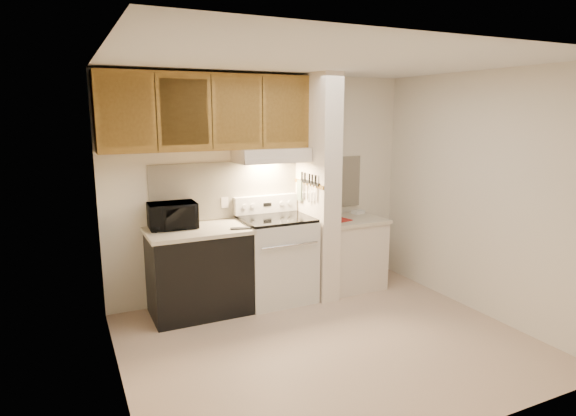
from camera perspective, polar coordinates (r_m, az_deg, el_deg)
floor at (r=4.63m, az=4.69°, el=-15.50°), size 3.60×3.60×0.00m
ceiling at (r=4.16m, az=5.26°, el=16.98°), size 3.60×3.60×0.00m
wall_back at (r=5.54m, az=-2.89°, el=2.62°), size 3.60×2.50×0.02m
wall_left at (r=3.67m, az=-20.10°, el=-2.55°), size 0.02×3.00×2.50m
wall_right at (r=5.35m, az=21.86°, el=1.49°), size 0.02×3.00×2.50m
backsplash at (r=5.54m, az=-2.84°, el=2.45°), size 2.60×0.02×0.63m
range_body at (r=5.41m, az=-1.40°, el=-6.18°), size 0.76×0.65×0.92m
oven_window at (r=5.13m, az=0.05°, el=-6.71°), size 0.50×0.01×0.30m
oven_handle at (r=5.03m, az=0.24°, el=-4.45°), size 0.65×0.02×0.02m
cooktop at (r=5.29m, az=-1.42°, el=-1.27°), size 0.74×0.64×0.03m
range_backguard at (r=5.52m, az=-2.63°, el=0.48°), size 0.76×0.08×0.20m
range_display at (r=5.49m, az=-2.46°, el=0.41°), size 0.10×0.01×0.04m
range_knob_left_outer at (r=5.38m, az=-5.19°, el=0.16°), size 0.05×0.02×0.05m
range_knob_left_inner at (r=5.42m, az=-4.20°, el=0.25°), size 0.05×0.02×0.05m
range_knob_right_inner at (r=5.55m, az=-0.74°, el=0.55°), size 0.05×0.02×0.05m
range_knob_right_outer at (r=5.60m, az=0.19°, el=0.63°), size 0.05×0.02×0.05m
dishwasher_front at (r=5.15m, az=-10.49°, el=-7.57°), size 1.00×0.63×0.87m
left_countertop at (r=5.03m, az=-10.68°, el=-2.66°), size 1.04×0.67×0.04m
spoon_rest at (r=4.95m, az=-5.61°, el=-2.41°), size 0.22×0.11×0.01m
teal_jar at (r=5.15m, az=-15.10°, el=-1.78°), size 0.10×0.10×0.09m
outlet at (r=5.38m, az=-7.49°, el=0.65°), size 0.08×0.01×0.12m
microwave at (r=5.08m, az=-13.54°, el=-0.87°), size 0.49×0.34×0.27m
partition_pillar at (r=5.45m, az=3.49°, el=2.46°), size 0.22×0.70×2.50m
pillar_trim at (r=5.39m, az=2.41°, el=2.91°), size 0.01×0.70×0.04m
knife_strip at (r=5.34m, az=2.61°, el=3.04°), size 0.02×0.42×0.04m
knife_blade_a at (r=5.22m, az=3.23°, el=1.74°), size 0.01×0.03×0.16m
knife_handle_a at (r=5.19m, az=3.30°, el=3.36°), size 0.02×0.02×0.10m
knife_blade_b at (r=5.28m, az=2.89°, el=1.74°), size 0.01×0.04×0.18m
knife_handle_b at (r=5.26m, az=2.89°, el=3.47°), size 0.02×0.02×0.10m
knife_blade_c at (r=5.34m, az=2.53°, el=1.75°), size 0.01×0.04×0.20m
knife_handle_c at (r=5.32m, az=2.56°, el=3.55°), size 0.02×0.02×0.10m
knife_blade_d at (r=5.42m, az=2.10°, el=2.10°), size 0.01×0.04×0.16m
knife_handle_d at (r=5.41m, az=2.04°, el=3.69°), size 0.02×0.02×0.10m
knife_blade_e at (r=5.48m, az=1.77°, el=2.10°), size 0.01×0.04×0.18m
knife_handle_e at (r=5.48m, az=1.66°, el=3.79°), size 0.02×0.02×0.10m
oven_mitt at (r=5.55m, az=1.44°, el=2.11°), size 0.03×0.10×0.23m
right_cab_base at (r=5.87m, az=7.34°, el=-5.43°), size 0.70×0.60×0.81m
right_countertop at (r=5.76m, az=7.45°, el=-1.38°), size 0.74×0.64×0.04m
red_folder at (r=5.65m, az=5.99°, el=-1.34°), size 0.26×0.31×0.01m
white_box at (r=6.02m, az=8.29°, el=-0.47°), size 0.17×0.13×0.04m
range_hood at (r=5.30m, az=-2.01°, el=6.31°), size 0.78×0.44×0.15m
hood_lip at (r=5.11m, az=-1.07°, el=5.62°), size 0.78×0.04×0.06m
upper_cabinets at (r=5.09m, az=-9.54°, el=11.14°), size 2.18×0.33×0.77m
cab_door_a at (r=4.77m, az=-18.65°, el=10.71°), size 0.46×0.01×0.63m
cab_gap_a at (r=4.81m, az=-15.37°, el=10.90°), size 0.01×0.01×0.73m
cab_door_b at (r=4.86m, az=-12.15°, el=11.05°), size 0.46×0.01×0.63m
cab_gap_b at (r=4.93m, az=-9.01°, el=11.16°), size 0.01×0.01×0.73m
cab_door_c at (r=5.02m, az=-5.98°, el=11.23°), size 0.46×0.01×0.63m
cab_gap_c at (r=5.12m, az=-3.04°, el=11.28°), size 0.01×0.01×0.73m
cab_door_d at (r=5.23m, az=-0.23°, el=11.29°), size 0.46×0.01×0.63m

